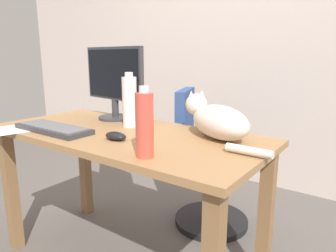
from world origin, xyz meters
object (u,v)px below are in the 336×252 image
object	(u,v)px
computer_mouse	(116,136)
water_bottle	(145,124)
office_chair	(205,169)
monitor	(114,80)
cat	(217,120)
spray_bottle	(130,101)
keyboard	(53,128)

from	to	relation	value
computer_mouse	water_bottle	distance (m)	0.30
computer_mouse	office_chair	bearing A→B (deg)	86.85
monitor	water_bottle	bearing A→B (deg)	-36.57
cat	spray_bottle	size ratio (longest dim) A/B	1.89
office_chair	water_bottle	bearing A→B (deg)	-75.91
monitor	computer_mouse	world-z (taller)	monitor
cat	water_bottle	distance (m)	0.42
office_chair	computer_mouse	xyz separation A→B (m)	(-0.04, -0.75, 0.37)
office_chair	spray_bottle	bearing A→B (deg)	-108.75
keyboard	water_bottle	xyz separation A→B (m)	(0.63, -0.04, 0.11)
computer_mouse	keyboard	bearing A→B (deg)	-170.41
office_chair	monitor	world-z (taller)	monitor
water_bottle	cat	bearing A→B (deg)	78.79
computer_mouse	spray_bottle	bearing A→B (deg)	119.06
keyboard	cat	world-z (taller)	cat
computer_mouse	spray_bottle	world-z (taller)	spray_bottle
office_chair	keyboard	world-z (taller)	office_chair
water_bottle	spray_bottle	size ratio (longest dim) A/B	0.92
monitor	office_chair	bearing A→B (deg)	47.13
cat	computer_mouse	world-z (taller)	cat
monitor	keyboard	size ratio (longest dim) A/B	1.09
cat	computer_mouse	distance (m)	0.46
keyboard	computer_mouse	size ratio (longest dim) A/B	4.00
monitor	water_bottle	xyz separation A→B (m)	(0.60, -0.44, -0.10)
keyboard	computer_mouse	distance (m)	0.37
water_bottle	monitor	bearing A→B (deg)	143.43
monitor	cat	bearing A→B (deg)	-2.81
office_chair	computer_mouse	bearing A→B (deg)	-93.15
monitor	keyboard	distance (m)	0.46
water_bottle	spray_bottle	world-z (taller)	spray_bottle
keyboard	computer_mouse	bearing A→B (deg)	9.59
monitor	spray_bottle	bearing A→B (deg)	-25.51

